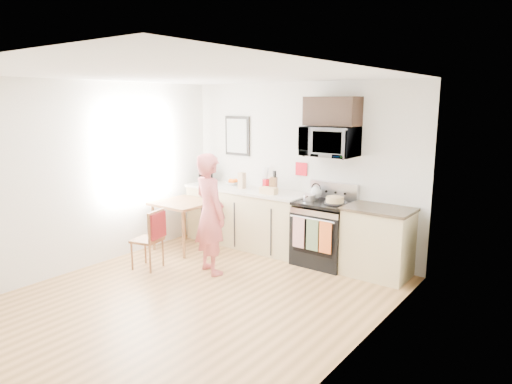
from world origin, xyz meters
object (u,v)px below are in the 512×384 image
Objects in this scene: microwave at (330,142)px; dining_table at (183,207)px; cake at (335,200)px; chair at (154,232)px; person at (210,214)px; range at (324,234)px.

microwave is 2.52m from dining_table.
microwave is 2.56× the size of cake.
chair is at bearing -141.33° from cake.
chair is 2.86× the size of cake.
chair is at bearing 49.69° from person.
person is (-1.08, -1.32, -0.94)m from microwave.
chair reaches higher than dining_table.
person is 1.94× the size of chair.
range is 2.40m from chair.
range is 1.67m from person.
chair is (-0.69, -0.40, -0.28)m from person.
range is at bearing -111.79° from person.
range reaches higher than dining_table.
cake is at bearing -16.14° from range.
range is 1.42× the size of dining_table.
microwave reaches higher than dining_table.
cake is (0.19, -0.05, 0.54)m from range.
chair is at bearing -137.56° from range.
person reaches higher than range.
range is 0.70× the size of person.
cake is (2.31, 0.65, 0.30)m from dining_table.
dining_table is (-2.12, -0.81, -1.08)m from microwave.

